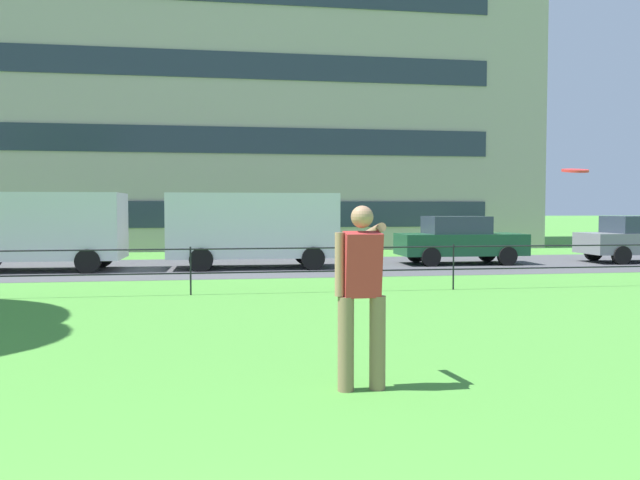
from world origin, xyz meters
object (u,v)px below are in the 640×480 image
frisbee (575,171)px  panel_van_far_right (33,227)px  panel_van_right (253,226)px  person_thrower (361,291)px  car_dark_green_left (459,240)px  apartment_building_background (145,51)px

frisbee → panel_van_far_right: size_ratio=0.06×
frisbee → panel_van_right: bearing=101.4°
person_thrower → car_dark_green_left: size_ratio=0.45×
car_dark_green_left → panel_van_far_right: bearing=-178.4°
person_thrower → car_dark_green_left: 14.98m
person_thrower → panel_van_far_right: (-6.62, 13.24, 0.29)m
person_thrower → panel_van_far_right: panel_van_far_right is taller
panel_van_right → panel_van_far_right: bearing=-180.0°
person_thrower → frisbee: (2.28, 0.08, 1.20)m
person_thrower → car_dark_green_left: person_thrower is taller
panel_van_far_right → car_dark_green_left: 12.91m
panel_van_right → car_dark_green_left: (6.63, 0.35, -0.49)m
person_thrower → frisbee: bearing=2.0°
panel_van_far_right → panel_van_right: same height
frisbee → car_dark_green_left: size_ratio=0.07×
panel_van_right → apartment_building_background: bearing=108.9°
panel_van_far_right → panel_van_right: 6.26m
panel_van_far_right → frisbee: bearing=-55.9°
frisbee → apartment_building_background: bearing=105.2°
apartment_building_background → frisbee: bearing=-74.8°
panel_van_right → apartment_building_background: size_ratio=0.14×
frisbee → apartment_building_background: size_ratio=0.01×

